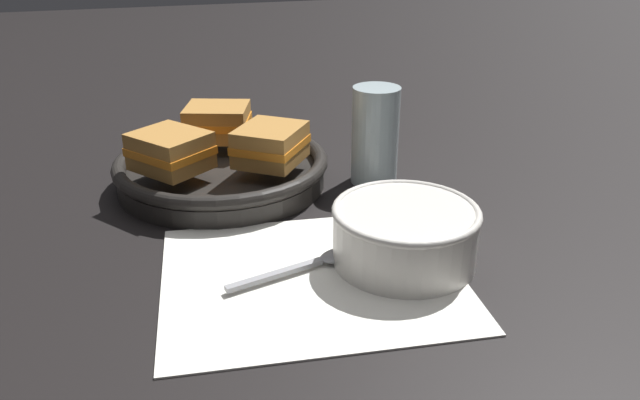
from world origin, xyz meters
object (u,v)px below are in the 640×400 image
skillet (222,170)px  sandwich_near_left (271,144)px  drinking_glass (375,136)px  soup_bowl (405,232)px  sandwich_far_left (170,151)px  sandwich_near_right (218,122)px  spoon (324,260)px

skillet → sandwich_near_left: (0.06, -0.04, 0.04)m
drinking_glass → sandwich_near_left: bearing=178.0°
soup_bowl → sandwich_far_left: sandwich_far_left is taller
skillet → sandwich_far_left: 0.08m
sandwich_near_left → sandwich_near_right: bearing=114.1°
sandwich_near_right → sandwich_far_left: size_ratio=0.93×
spoon → skillet: 0.25m
spoon → drinking_glass: size_ratio=1.19×
sandwich_near_left → sandwich_far_left: bearing=174.1°
soup_bowl → drinking_glass: size_ratio=1.16×
spoon → sandwich_far_left: size_ratio=1.34×
skillet → sandwich_near_right: 0.08m
sandwich_near_left → sandwich_near_right: (-0.05, 0.11, 0.00)m
sandwich_near_right → drinking_glass: 0.22m
spoon → sandwich_near_right: size_ratio=1.44×
skillet → sandwich_near_right: bearing=84.1°
sandwich_near_right → sandwich_near_left: bearing=-65.9°
sandwich_near_left → soup_bowl: bearing=-67.4°
sandwich_near_left → drinking_glass: bearing=-2.0°
soup_bowl → sandwich_far_left: (-0.21, 0.23, 0.03)m
sandwich_near_left → drinking_glass: 0.14m
sandwich_near_right → drinking_glass: (0.19, -0.12, -0.00)m
soup_bowl → drinking_glass: 0.22m
soup_bowl → spoon: size_ratio=0.98×
soup_bowl → sandwich_near_right: (-0.14, 0.33, 0.03)m
skillet → sandwich_near_left: size_ratio=2.44×
sandwich_near_left → drinking_glass: (0.14, -0.00, -0.00)m
skillet → sandwich_near_right: (0.01, 0.07, 0.04)m
soup_bowl → sandwich_near_right: size_ratio=1.41×
sandwich_near_left → sandwich_far_left: same height
spoon → sandwich_far_left: 0.26m
spoon → drinking_glass: bearing=42.1°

